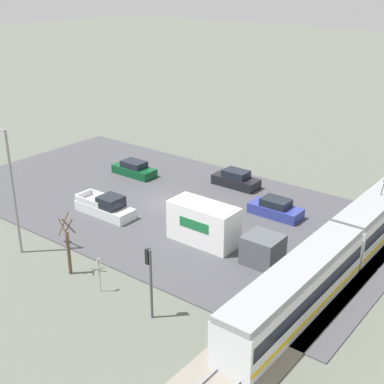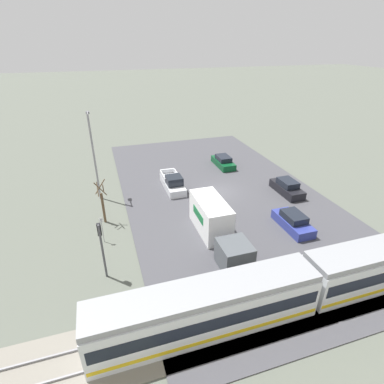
# 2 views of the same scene
# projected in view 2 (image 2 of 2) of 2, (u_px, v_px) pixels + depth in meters

# --- Properties ---
(ground_plane) EXTENTS (320.00, 320.00, 0.00)m
(ground_plane) POSITION_uv_depth(u_px,v_px,m) (220.00, 192.00, 34.75)
(ground_plane) COLOR #565B51
(road_surface) EXTENTS (21.60, 40.54, 0.08)m
(road_surface) POSITION_uv_depth(u_px,v_px,m) (220.00, 192.00, 34.73)
(road_surface) COLOR #424247
(road_surface) RESTS_ON ground
(rail_bed) EXTENTS (68.48, 4.40, 0.22)m
(rail_bed) POSITION_uv_depth(u_px,v_px,m) (312.00, 298.00, 20.52)
(rail_bed) COLOR gray
(rail_bed) RESTS_ON ground
(light_rail_tram) EXTENTS (28.28, 2.63, 4.31)m
(light_rail_tram) POSITION_uv_depth(u_px,v_px,m) (308.00, 283.00, 19.62)
(light_rail_tram) COLOR silver
(light_rail_tram) RESTS_ON ground
(box_truck) EXTENTS (2.38, 9.13, 3.08)m
(box_truck) POSITION_uv_depth(u_px,v_px,m) (216.00, 224.00, 26.06)
(box_truck) COLOR #4C5156
(box_truck) RESTS_ON ground
(pickup_truck) EXTENTS (1.93, 5.51, 1.82)m
(pickup_truck) POSITION_uv_depth(u_px,v_px,m) (173.00, 183.00, 35.15)
(pickup_truck) COLOR silver
(pickup_truck) RESTS_ON ground
(sedan_car_0) EXTENTS (1.88, 4.57, 1.60)m
(sedan_car_0) POSITION_uv_depth(u_px,v_px,m) (287.00, 188.00, 34.14)
(sedan_car_0) COLOR black
(sedan_car_0) RESTS_ON ground
(sedan_car_1) EXTENTS (1.89, 4.61, 1.45)m
(sedan_car_1) POSITION_uv_depth(u_px,v_px,m) (223.00, 162.00, 41.49)
(sedan_car_1) COLOR #0C4723
(sedan_car_1) RESTS_ON ground
(sedan_car_2) EXTENTS (1.90, 4.48, 1.52)m
(sedan_car_2) POSITION_uv_depth(u_px,v_px,m) (293.00, 222.00, 27.84)
(sedan_car_2) COLOR navy
(sedan_car_2) RESTS_ON ground
(traffic_light_pole) EXTENTS (0.28, 0.47, 4.57)m
(traffic_light_pole) POSITION_uv_depth(u_px,v_px,m) (101.00, 243.00, 21.16)
(traffic_light_pole) COLOR #47474C
(traffic_light_pole) RESTS_ON ground
(street_tree) EXTENTS (1.05, 0.87, 4.42)m
(street_tree) POSITION_uv_depth(u_px,v_px,m) (103.00, 204.00, 28.21)
(street_tree) COLOR brown
(street_tree) RESTS_ON ground
(street_lamp_near_crossing) EXTENTS (0.36, 1.95, 9.34)m
(street_lamp_near_crossing) POSITION_uv_depth(u_px,v_px,m) (93.00, 153.00, 31.20)
(street_lamp_near_crossing) COLOR gray
(street_lamp_near_crossing) RESTS_ON ground
(no_parking_sign) EXTENTS (0.32, 0.08, 2.43)m
(no_parking_sign) POSITION_uv_depth(u_px,v_px,m) (102.00, 228.00, 25.61)
(no_parking_sign) COLOR gray
(no_parking_sign) RESTS_ON ground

